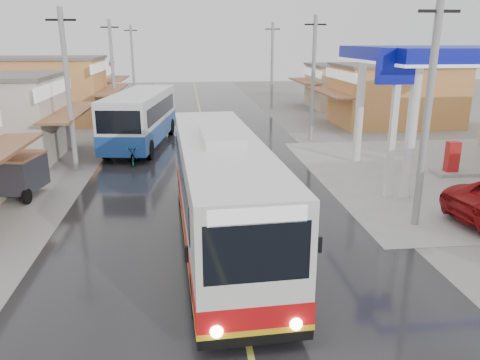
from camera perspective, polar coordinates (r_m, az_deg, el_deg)
The scene contains 12 objects.
ground at distance 16.56m, azimuth -1.83°, elevation -6.45°, with size 120.00×120.00×0.00m, color slate.
road at distance 30.89m, azimuth -4.12°, elevation 4.59°, with size 12.00×90.00×0.02m, color black.
centre_line at distance 30.89m, azimuth -4.12°, elevation 4.62°, with size 0.15×90.00×0.01m, color #D8CC4C.
shopfronts_left at distance 35.81m, azimuth -25.68°, elevation 4.65°, with size 11.00×44.00×5.20m, color tan, non-canonical shape.
shopfronts_right at distance 32.29m, azimuth 23.85°, elevation 3.71°, with size 11.00×44.00×4.80m, color beige, non-canonical shape.
utility_poles_left at distance 32.37m, azimuth -16.71°, elevation 4.47°, with size 1.60×50.00×8.00m, color gray, non-canonical shape.
utility_poles_right at distance 31.94m, azimuth 8.58°, elevation 4.83°, with size 1.60×36.00×8.00m, color gray, non-canonical shape.
coach_bus at distance 15.20m, azimuth -2.33°, elevation -1.27°, with size 3.26×12.22×3.78m.
second_bus at distance 30.23m, azimuth -11.99°, elevation 7.46°, with size 4.09×10.36×3.35m.
cyclist at distance 25.88m, azimuth -12.81°, elevation 3.34°, with size 0.75×1.96×2.09m.
tricycle_near at distance 22.06m, azimuth -25.15°, elevation 0.79°, with size 1.95×2.63×1.84m.
tricycle_far at distance 27.75m, azimuth -23.11°, elevation 3.89°, with size 1.50×2.24×1.69m.
Camera 1 is at (-1.19, -15.16, 6.55)m, focal length 35.00 mm.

